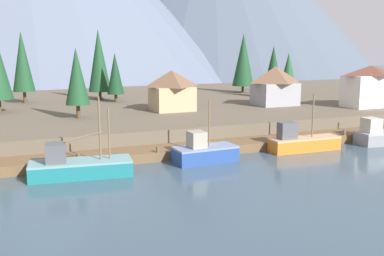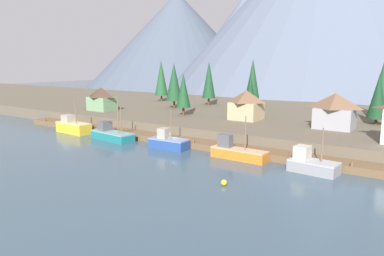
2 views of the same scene
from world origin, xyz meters
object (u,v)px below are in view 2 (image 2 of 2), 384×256
Objects in this scene: conifer_centre at (250,91)px; conifer_far_right at (383,86)px; house_green at (101,99)px; conifer_near_left at (161,78)px; fishing_boat_grey at (312,164)px; conifer_mid_left at (183,90)px; fishing_boat_teal at (112,134)px; conifer_back_right at (209,80)px; fishing_boat_blue at (168,142)px; conifer_far_left at (378,96)px; conifer_near_right at (253,81)px; fishing_boat_yellow at (73,127)px; house_grey at (335,111)px; house_tan at (246,105)px; conifer_mid_right at (174,82)px; fishing_boat_orange at (237,152)px; channel_buoy at (224,183)px.

conifer_far_right is (27.14, 5.36, 1.87)m from conifer_centre.
conifer_near_left is (-2.45, 25.47, 4.00)m from house_green.
conifer_mid_left is at bearing 156.63° from fishing_boat_grey.
fishing_boat_teal is at bearing -62.44° from conifer_near_left.
conifer_back_right is at bearing 141.18° from fishing_boat_grey.
conifer_back_right is at bearing 110.03° from fishing_boat_blue.
fishing_boat_grey is 29.83m from conifer_far_left.
fishing_boat_yellow is at bearing -118.34° from conifer_near_right.
conifer_back_right is (17.50, -1.42, -0.04)m from conifer_near_left.
house_grey is 31.10m from conifer_mid_left.
house_tan is at bearing -67.95° from conifer_near_right.
conifer_mid_right reaches higher than conifer_far_left.
conifer_far_right reaches higher than conifer_centre.
fishing_boat_grey is 0.52× the size of conifer_near_left.
fishing_boat_grey is (35.98, 0.32, 0.10)m from fishing_boat_teal.
fishing_boat_teal is 29.70m from conifer_mid_right.
conifer_far_left is at bearing 1.88° from conifer_mid_right.
conifer_far_right is (4.56, 18.97, 3.47)m from house_grey.
house_tan is at bearing 177.84° from house_grey.
conifer_far_left is at bearing 59.71° from house_grey.
channel_buoy is (4.30, -11.35, -0.68)m from fishing_boat_orange.
house_green is at bearing 148.92° from fishing_boat_teal.
conifer_far_left is at bearing 43.65° from fishing_boat_teal.
conifer_near_left is at bearing 179.59° from conifer_far_right.
channel_buoy is at bearing -27.39° from house_green.
fishing_boat_blue is 0.54× the size of conifer_near_right.
fishing_boat_teal is 0.78× the size of conifer_near_left.
conifer_near_left is (-9.40, 39.29, 8.07)m from fishing_boat_yellow.
fishing_boat_yellow is 39.55m from conifer_back_right.
fishing_boat_grey is at bearing -83.44° from house_grey.
channel_buoy is (-6.61, -10.83, -0.73)m from fishing_boat_grey.
conifer_far_left is at bearing -85.87° from conifer_far_right.
house_green is at bearing -169.04° from house_tan.
fishing_boat_grey is (47.25, -0.01, -0.17)m from fishing_boat_yellow.
conifer_back_right is (-15.89, 37.75, 8.23)m from fishing_boat_blue.
fishing_boat_grey is 1.05× the size of house_tan.
conifer_mid_right is at bearing -40.71° from conifer_near_left.
house_grey is 26.41m from conifer_centre.
fishing_boat_yellow is 34.81m from house_tan.
conifer_centre is at bearing -69.63° from conifer_near_right.
conifer_near_left is at bearing 134.95° from channel_buoy.
conifer_far_left reaches higher than fishing_boat_orange.
house_tan is 14.21m from conifer_mid_left.
fishing_boat_yellow is 0.69× the size of conifer_near_left.
fishing_boat_teal is at bearing 160.32° from channel_buoy.
fishing_boat_orange is at bearing 110.77° from channel_buoy.
conifer_near_left is 71.39m from channel_buoy.
conifer_near_left reaches higher than house_green.
conifer_mid_right is at bearing -178.12° from conifer_far_left.
fishing_boat_yellow reaches higher than fishing_boat_grey.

